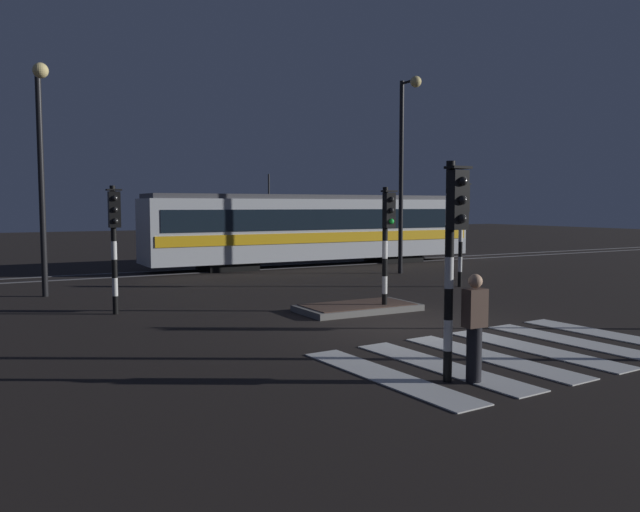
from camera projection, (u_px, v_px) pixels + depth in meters
name	position (u px, v px, depth m)	size (l,w,h in m)	color
ground_plane	(409.00, 325.00, 14.66)	(120.00, 120.00, 0.00)	black
rail_near	(217.00, 272.00, 26.22)	(80.00, 0.12, 0.03)	#59595E
rail_far	(206.00, 269.00, 27.47)	(80.00, 0.12, 0.03)	#59595E
crosswalk_zebra	(513.00, 353.00, 11.83)	(7.00, 4.36, 0.02)	silver
traffic_island	(358.00, 308.00, 16.59)	(3.14, 1.63, 0.18)	slate
traffic_light_median_centre	(387.00, 230.00, 16.30)	(0.36, 0.42, 3.24)	black
traffic_light_kerb_mid_left	(453.00, 238.00, 9.68)	(0.36, 0.42, 3.45)	black
traffic_light_corner_far_right	(463.00, 217.00, 21.27)	(0.36, 0.42, 3.59)	black
traffic_light_corner_far_left	(114.00, 230.00, 15.85)	(0.36, 0.42, 3.27)	black
street_lamp_trackside_right	(405.00, 153.00, 25.21)	(0.44, 1.21, 7.77)	black
street_lamp_trackside_left	(41.00, 152.00, 18.65)	(0.44, 1.21, 6.81)	black
tram	(316.00, 228.00, 29.14)	(16.03, 2.58, 4.15)	silver
pedestrian_waiting_at_kerb	(474.00, 327.00, 9.82)	(0.36, 0.24, 1.71)	black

